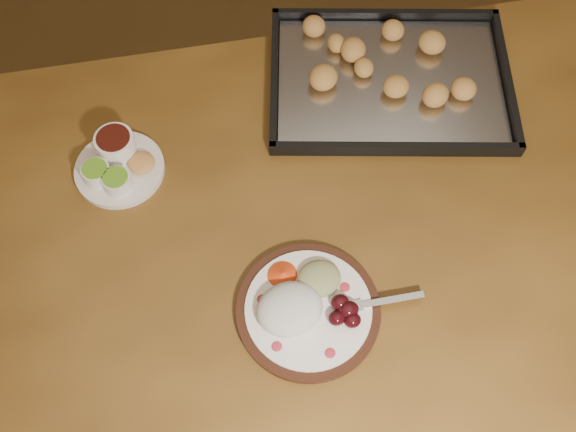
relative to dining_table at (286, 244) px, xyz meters
name	(u,v)px	position (x,y,z in m)	size (l,w,h in m)	color
ground	(304,281)	(0.11, 0.16, -0.65)	(4.00, 4.00, 0.00)	brown
dining_table	(286,244)	(0.00, 0.00, 0.00)	(1.62, 1.12, 0.75)	brown
dinner_plate	(305,306)	(-0.03, -0.17, 0.11)	(0.32, 0.24, 0.06)	black
condiment_saucer	(117,163)	(-0.26, 0.21, 0.12)	(0.17, 0.17, 0.06)	silver
baking_tray	(390,79)	(0.31, 0.23, 0.11)	(0.58, 0.50, 0.05)	black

